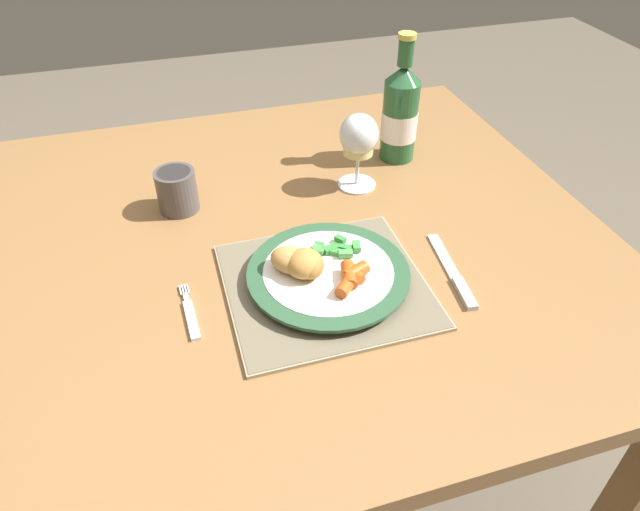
{
  "coord_description": "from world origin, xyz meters",
  "views": [
    {
      "loc": [
        -0.16,
        -0.79,
        1.35
      ],
      "look_at": [
        0.04,
        -0.12,
        0.78
      ],
      "focal_mm": 32.0,
      "sensor_mm": 36.0,
      "label": 1
    }
  ],
  "objects_px": {
    "fork": "(190,315)",
    "dinner_plate": "(328,274)",
    "dining_table": "(280,273)",
    "wine_glass": "(359,139)",
    "table_knife": "(455,276)",
    "drinking_cup": "(177,190)",
    "bottle": "(400,114)"
  },
  "relations": [
    {
      "from": "dining_table",
      "to": "table_knife",
      "type": "height_order",
      "value": "table_knife"
    },
    {
      "from": "table_knife",
      "to": "bottle",
      "type": "height_order",
      "value": "bottle"
    },
    {
      "from": "wine_glass",
      "to": "dining_table",
      "type": "bearing_deg",
      "value": -148.78
    },
    {
      "from": "dining_table",
      "to": "dinner_plate",
      "type": "height_order",
      "value": "dinner_plate"
    },
    {
      "from": "table_knife",
      "to": "wine_glass",
      "type": "xyz_separation_m",
      "value": [
        -0.06,
        0.31,
        0.1
      ]
    },
    {
      "from": "drinking_cup",
      "to": "table_knife",
      "type": "bearing_deg",
      "value": -38.94
    },
    {
      "from": "dining_table",
      "to": "drinking_cup",
      "type": "height_order",
      "value": "drinking_cup"
    },
    {
      "from": "dinner_plate",
      "to": "wine_glass",
      "type": "bearing_deg",
      "value": 61.65
    },
    {
      "from": "wine_glass",
      "to": "dinner_plate",
      "type": "bearing_deg",
      "value": -118.35
    },
    {
      "from": "dining_table",
      "to": "drinking_cup",
      "type": "distance_m",
      "value": 0.24
    },
    {
      "from": "dining_table",
      "to": "wine_glass",
      "type": "xyz_separation_m",
      "value": [
        0.19,
        0.11,
        0.19
      ]
    },
    {
      "from": "dining_table",
      "to": "table_knife",
      "type": "bearing_deg",
      "value": -38.36
    },
    {
      "from": "dinner_plate",
      "to": "drinking_cup",
      "type": "bearing_deg",
      "value": 126.25
    },
    {
      "from": "dinner_plate",
      "to": "wine_glass",
      "type": "relative_size",
      "value": 1.7
    },
    {
      "from": "table_knife",
      "to": "bottle",
      "type": "relative_size",
      "value": 0.73
    },
    {
      "from": "wine_glass",
      "to": "drinking_cup",
      "type": "xyz_separation_m",
      "value": [
        -0.34,
        0.02,
        -0.06
      ]
    },
    {
      "from": "table_knife",
      "to": "drinking_cup",
      "type": "height_order",
      "value": "drinking_cup"
    },
    {
      "from": "dinner_plate",
      "to": "table_knife",
      "type": "bearing_deg",
      "value": -13.37
    },
    {
      "from": "fork",
      "to": "dinner_plate",
      "type": "bearing_deg",
      "value": 3.49
    },
    {
      "from": "dinner_plate",
      "to": "fork",
      "type": "height_order",
      "value": "dinner_plate"
    },
    {
      "from": "dining_table",
      "to": "wine_glass",
      "type": "bearing_deg",
      "value": 31.22
    },
    {
      "from": "bottle",
      "to": "fork",
      "type": "bearing_deg",
      "value": -143.36
    },
    {
      "from": "dining_table",
      "to": "table_knife",
      "type": "relative_size",
      "value": 6.05
    },
    {
      "from": "fork",
      "to": "bottle",
      "type": "distance_m",
      "value": 0.6
    },
    {
      "from": "dinner_plate",
      "to": "table_knife",
      "type": "distance_m",
      "value": 0.2
    },
    {
      "from": "dining_table",
      "to": "drinking_cup",
      "type": "relative_size",
      "value": 14.49
    },
    {
      "from": "table_knife",
      "to": "drinking_cup",
      "type": "xyz_separation_m",
      "value": [
        -0.4,
        0.32,
        0.04
      ]
    },
    {
      "from": "dinner_plate",
      "to": "table_knife",
      "type": "relative_size",
      "value": 1.35
    },
    {
      "from": "wine_glass",
      "to": "drinking_cup",
      "type": "relative_size",
      "value": 1.9
    },
    {
      "from": "table_knife",
      "to": "wine_glass",
      "type": "relative_size",
      "value": 1.26
    },
    {
      "from": "dining_table",
      "to": "fork",
      "type": "xyz_separation_m",
      "value": [
        -0.17,
        -0.16,
        0.09
      ]
    },
    {
      "from": "dining_table",
      "to": "table_knife",
      "type": "distance_m",
      "value": 0.33
    }
  ]
}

